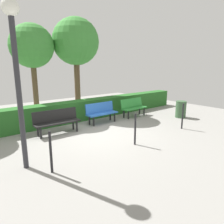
{
  "coord_description": "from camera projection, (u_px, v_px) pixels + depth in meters",
  "views": [
    {
      "loc": [
        4.07,
        5.92,
        2.43
      ],
      "look_at": [
        -1.11,
        -0.42,
        0.55
      ],
      "focal_mm": 32.99,
      "sensor_mm": 36.0,
      "label": 1
    }
  ],
  "objects": [
    {
      "name": "lamp_post",
      "position": [
        15.0,
        56.0,
        4.41
      ],
      "size": [
        0.36,
        0.36,
        3.76
      ],
      "color": "#2D2D33",
      "rests_on": "ground_plane"
    },
    {
      "name": "bench_black",
      "position": [
        57.0,
        120.0,
        7.38
      ],
      "size": [
        1.66,
        0.52,
        0.86
      ],
      "rotation": [
        0.0,
        0.0,
        -0.04
      ],
      "color": "black",
      "rests_on": "ground_plane"
    },
    {
      "name": "railing_post_mid",
      "position": [
        135.0,
        129.0,
        6.32
      ],
      "size": [
        0.06,
        0.06,
        1.0
      ],
      "primitive_type": "cylinder",
      "color": "black",
      "rests_on": "ground_plane"
    },
    {
      "name": "bench_green",
      "position": [
        133.0,
        107.0,
        9.87
      ],
      "size": [
        1.41,
        0.51,
        0.86
      ],
      "rotation": [
        0.0,
        0.0,
        0.03
      ],
      "color": "#2D8C38",
      "rests_on": "ground_plane"
    },
    {
      "name": "hedge_row",
      "position": [
        88.0,
        109.0,
        9.46
      ],
      "size": [
        11.12,
        0.64,
        0.89
      ],
      "primitive_type": "cube",
      "color": "#266023",
      "rests_on": "ground_plane"
    },
    {
      "name": "railing_post_near",
      "position": [
        183.0,
        116.0,
        7.92
      ],
      "size": [
        0.06,
        0.06,
        1.0
      ],
      "primitive_type": "cylinder",
      "color": "black",
      "rests_on": "ground_plane"
    },
    {
      "name": "tree_near",
      "position": [
        76.0,
        42.0,
        10.01
      ],
      "size": [
        2.27,
        2.27,
        4.68
      ],
      "color": "brown",
      "rests_on": "ground_plane"
    },
    {
      "name": "tree_mid",
      "position": [
        32.0,
        47.0,
        9.14
      ],
      "size": [
        1.94,
        1.94,
        4.22
      ],
      "color": "brown",
      "rests_on": "ground_plane"
    },
    {
      "name": "railing_post_far",
      "position": [
        51.0,
        152.0,
        4.65
      ],
      "size": [
        0.06,
        0.06,
        1.0
      ],
      "primitive_type": "cylinder",
      "color": "black",
      "rests_on": "ground_plane"
    },
    {
      "name": "bench_blue",
      "position": [
        101.0,
        112.0,
        8.75
      ],
      "size": [
        1.42,
        0.46,
        0.86
      ],
      "rotation": [
        0.0,
        0.0,
        0.01
      ],
      "color": "blue",
      "rests_on": "ground_plane"
    },
    {
      "name": "trash_bin",
      "position": [
        181.0,
        109.0,
        9.69
      ],
      "size": [
        0.48,
        0.48,
        0.78
      ],
      "primitive_type": "cylinder",
      "color": "#385938",
      "rests_on": "ground_plane"
    },
    {
      "name": "ground_plane",
      "position": [
        96.0,
        133.0,
        7.52
      ],
      "size": [
        16.0,
        16.0,
        0.0
      ],
      "primitive_type": "plane",
      "color": "gray"
    }
  ]
}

